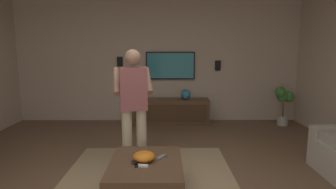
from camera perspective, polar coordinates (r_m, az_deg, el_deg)
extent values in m
cube|color=#BCA893|center=(6.43, -2.06, 6.66)|extent=(0.10, 6.58, 2.71)
cube|color=#9E8460|center=(3.54, -4.20, -18.19)|extent=(2.61, 2.20, 0.01)
cube|color=#513823|center=(3.22, -4.51, -14.38)|extent=(1.00, 0.80, 0.10)
cylinder|color=#513823|center=(3.67, 1.17, -14.65)|extent=(0.07, 0.07, 0.30)
cylinder|color=#513823|center=(3.71, -9.08, -14.50)|extent=(0.07, 0.07, 0.30)
cube|color=#452F1E|center=(3.32, -4.46, -18.34)|extent=(0.88, 0.68, 0.03)
cube|color=#513823|center=(6.24, 0.52, -3.43)|extent=(0.44, 1.70, 0.55)
cube|color=#412C1C|center=(6.02, 0.55, -3.89)|extent=(0.01, 1.56, 0.39)
cube|color=black|center=(6.34, 0.50, 5.93)|extent=(0.05, 1.11, 0.62)
cube|color=teal|center=(6.31, 0.50, 5.91)|extent=(0.01, 1.05, 0.56)
cylinder|color=#C6B793|center=(3.97, -5.44, -8.83)|extent=(0.14, 0.14, 0.82)
cylinder|color=#C6B793|center=(3.95, -8.35, -8.96)|extent=(0.14, 0.14, 0.82)
cube|color=#8C4C4C|center=(3.80, -7.09, 1.18)|extent=(0.29, 0.40, 0.58)
sphere|color=#997056|center=(3.77, -7.22, 7.52)|extent=(0.22, 0.22, 0.22)
cylinder|color=#997056|center=(3.99, -4.16, 2.90)|extent=(0.49, 0.18, 0.37)
cylinder|color=#997056|center=(3.96, -10.50, 2.73)|extent=(0.49, 0.18, 0.37)
cube|color=white|center=(4.18, -7.49, 1.75)|extent=(0.05, 0.06, 0.16)
cylinder|color=#B7B2A8|center=(6.62, 22.37, -4.98)|extent=(0.23, 0.23, 0.19)
cylinder|color=brown|center=(6.57, 22.51, -2.84)|extent=(0.03, 0.03, 0.31)
sphere|color=#3D7F38|center=(6.42, 22.01, 0.49)|extent=(0.23, 0.23, 0.23)
sphere|color=#3D7F38|center=(6.51, 22.34, -0.25)|extent=(0.26, 0.26, 0.26)
sphere|color=#3D7F38|center=(6.57, 23.42, -0.44)|extent=(0.24, 0.24, 0.24)
ellipsoid|color=orange|center=(3.19, -4.92, -12.52)|extent=(0.24, 0.24, 0.11)
cube|color=white|center=(3.07, -5.54, -14.29)|extent=(0.07, 0.16, 0.02)
cube|color=black|center=(3.12, -6.79, -13.92)|extent=(0.16, 0.10, 0.02)
cube|color=slate|center=(3.28, -1.33, -12.67)|extent=(0.15, 0.12, 0.02)
sphere|color=teal|center=(6.14, 3.64, 0.01)|extent=(0.22, 0.22, 0.22)
cube|color=black|center=(6.45, 10.15, 5.87)|extent=(0.06, 0.12, 0.22)
cube|color=black|center=(6.43, -9.81, 6.64)|extent=(0.06, 0.12, 0.22)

